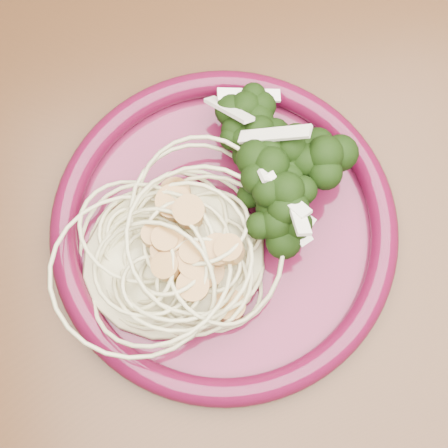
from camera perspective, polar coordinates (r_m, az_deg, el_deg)
dining_table at (r=0.59m, az=7.85°, el=-4.11°), size 1.20×0.80×0.75m
dinner_plate at (r=0.48m, az=-0.00°, el=-0.34°), size 0.35×0.35×0.02m
spaghetti_pile at (r=0.46m, az=-4.70°, el=-2.95°), size 0.18×0.17×0.03m
scallop_cluster at (r=0.43m, az=-5.09°, el=-1.82°), size 0.16×0.16×0.04m
broccoli_pile at (r=0.47m, az=5.66°, el=4.02°), size 0.14×0.17×0.05m
onion_garnish at (r=0.44m, az=6.06°, el=5.45°), size 0.09×0.11×0.05m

